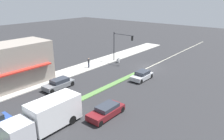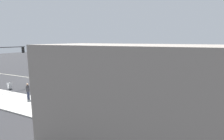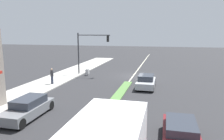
{
  "view_description": "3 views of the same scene",
  "coord_description": "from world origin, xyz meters",
  "px_view_note": "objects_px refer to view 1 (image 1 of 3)",
  "views": [
    {
      "loc": [
        -18.45,
        33.21,
        12.22
      ],
      "look_at": [
        0.19,
        10.31,
        2.17
      ],
      "focal_mm": 35.0,
      "sensor_mm": 36.0,
      "label": 1
    },
    {
      "loc": [
        20.15,
        22.94,
        6.32
      ],
      "look_at": [
        -0.89,
        12.66,
        2.32
      ],
      "focal_mm": 28.0,
      "sensor_mm": 36.0,
      "label": 2
    },
    {
      "loc": [
        -4.04,
        28.67,
        5.82
      ],
      "look_at": [
        0.85,
        8.61,
        2.22
      ],
      "focal_mm": 35.0,
      "sensor_mm": 36.0,
      "label": 3
    }
  ],
  "objects_px": {
    "pedestrian": "(89,63)",
    "warning_aframe_sign": "(118,60)",
    "sedan_maroon": "(106,111)",
    "sedan_silver": "(142,75)",
    "traffic_signal_main": "(120,42)",
    "suv_grey": "(59,84)",
    "delivery_truck": "(46,116)"
  },
  "relations": [
    {
      "from": "pedestrian",
      "to": "sedan_silver",
      "type": "relative_size",
      "value": 0.44
    },
    {
      "from": "warning_aframe_sign",
      "to": "sedan_silver",
      "type": "distance_m",
      "value": 9.63
    },
    {
      "from": "sedan_silver",
      "to": "suv_grey",
      "type": "relative_size",
      "value": 0.89
    },
    {
      "from": "traffic_signal_main",
      "to": "suv_grey",
      "type": "relative_size",
      "value": 1.27
    },
    {
      "from": "warning_aframe_sign",
      "to": "suv_grey",
      "type": "xyz_separation_m",
      "value": [
        -1.14,
        14.94,
        0.23
      ]
    },
    {
      "from": "delivery_truck",
      "to": "suv_grey",
      "type": "distance_m",
      "value": 10.07
    },
    {
      "from": "suv_grey",
      "to": "traffic_signal_main",
      "type": "bearing_deg",
      "value": -85.83
    },
    {
      "from": "traffic_signal_main",
      "to": "sedan_silver",
      "type": "xyz_separation_m",
      "value": [
        -8.32,
        5.31,
        -3.25
      ]
    },
    {
      "from": "traffic_signal_main",
      "to": "pedestrian",
      "type": "xyz_separation_m",
      "value": [
        1.96,
        6.5,
        -2.86
      ]
    },
    {
      "from": "traffic_signal_main",
      "to": "sedan_silver",
      "type": "height_order",
      "value": "traffic_signal_main"
    },
    {
      "from": "traffic_signal_main",
      "to": "warning_aframe_sign",
      "type": "distance_m",
      "value": 3.51
    },
    {
      "from": "delivery_truck",
      "to": "sedan_silver",
      "type": "xyz_separation_m",
      "value": [
        0.0,
        -17.11,
        -0.82
      ]
    },
    {
      "from": "warning_aframe_sign",
      "to": "pedestrian",
      "type": "bearing_deg",
      "value": 72.0
    },
    {
      "from": "pedestrian",
      "to": "warning_aframe_sign",
      "type": "xyz_separation_m",
      "value": [
        -1.95,
        -6.0,
        -0.61
      ]
    },
    {
      "from": "delivery_truck",
      "to": "sedan_maroon",
      "type": "xyz_separation_m",
      "value": [
        -2.8,
        -5.43,
        -0.85
      ]
    },
    {
      "from": "traffic_signal_main",
      "to": "delivery_truck",
      "type": "xyz_separation_m",
      "value": [
        -8.32,
        22.43,
        -2.43
      ]
    },
    {
      "from": "pedestrian",
      "to": "sedan_maroon",
      "type": "height_order",
      "value": "pedestrian"
    },
    {
      "from": "sedan_silver",
      "to": "suv_grey",
      "type": "xyz_separation_m",
      "value": [
        7.2,
        10.13,
        0.0
      ]
    },
    {
      "from": "suv_grey",
      "to": "pedestrian",
      "type": "bearing_deg",
      "value": -70.96
    },
    {
      "from": "pedestrian",
      "to": "warning_aframe_sign",
      "type": "height_order",
      "value": "pedestrian"
    },
    {
      "from": "traffic_signal_main",
      "to": "suv_grey",
      "type": "bearing_deg",
      "value": 94.17
    },
    {
      "from": "sedan_maroon",
      "to": "traffic_signal_main",
      "type": "bearing_deg",
      "value": -56.79
    },
    {
      "from": "traffic_signal_main",
      "to": "pedestrian",
      "type": "distance_m",
      "value": 7.37
    },
    {
      "from": "pedestrian",
      "to": "suv_grey",
      "type": "distance_m",
      "value": 9.46
    },
    {
      "from": "delivery_truck",
      "to": "sedan_silver",
      "type": "relative_size",
      "value": 1.91
    },
    {
      "from": "sedan_maroon",
      "to": "warning_aframe_sign",
      "type": "bearing_deg",
      "value": -55.98
    },
    {
      "from": "warning_aframe_sign",
      "to": "sedan_silver",
      "type": "bearing_deg",
      "value": 150.01
    },
    {
      "from": "sedan_maroon",
      "to": "sedan_silver",
      "type": "distance_m",
      "value": 12.01
    },
    {
      "from": "sedan_maroon",
      "to": "sedan_silver",
      "type": "height_order",
      "value": "sedan_silver"
    },
    {
      "from": "traffic_signal_main",
      "to": "sedan_maroon",
      "type": "height_order",
      "value": "traffic_signal_main"
    },
    {
      "from": "warning_aframe_sign",
      "to": "suv_grey",
      "type": "relative_size",
      "value": 0.19
    },
    {
      "from": "warning_aframe_sign",
      "to": "sedan_silver",
      "type": "xyz_separation_m",
      "value": [
        -8.34,
        4.81,
        0.22
      ]
    }
  ]
}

